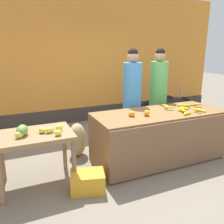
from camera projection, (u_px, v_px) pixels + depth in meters
ground_plane at (135, 163)px, 3.85m from camera, size 24.00×24.00×0.00m
market_wall_back at (85, 60)px, 5.78m from camera, size 7.68×0.23×3.13m
fruit_stall_counter at (159, 136)px, 3.89m from camera, size 2.17×0.89×0.82m
side_table_wooden at (35, 141)px, 3.08m from camera, size 0.98×0.69×0.75m
banana_bunch_pile at (184, 108)px, 3.93m from camera, size 0.72×0.70×0.07m
orange_pile at (138, 114)px, 3.55m from camera, size 0.32×0.17×0.09m
mango_papaya_pile at (32, 131)px, 2.99m from camera, size 0.62×0.36×0.14m
vendor_woman_blue_shirt at (132, 99)px, 4.31m from camera, size 0.34×0.34×1.84m
vendor_woman_green_shirt at (158, 95)px, 4.63m from camera, size 0.34×0.34×1.84m
parked_motorcycle at (166, 108)px, 5.70m from camera, size 1.60×0.18×0.88m
produce_crate at (88, 182)px, 3.07m from camera, size 0.51×0.42×0.26m
produce_sack at (77, 140)px, 4.04m from camera, size 0.47×0.46×0.59m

